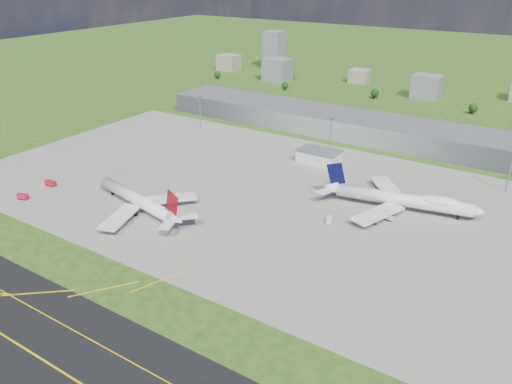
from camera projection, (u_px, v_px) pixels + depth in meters
The scene contains 24 objects.
ground at pixel (337, 139), 368.52m from camera, with size 1400.00×1400.00×0.00m, color #2B4816.
taxiway at pixel (18, 345), 170.03m from camera, with size 1400.00×60.00×0.06m, color black.
apron at pixel (271, 195), 279.61m from camera, with size 360.00×190.00×0.08m, color gray.
terminal at pixel (346, 124), 376.84m from camera, with size 300.00×42.00×15.00m, color gray.
ops_building at pixel (319, 157), 323.76m from camera, with size 26.00×16.00×8.00m, color silver.
mast_west at pixel (200, 107), 383.63m from camera, with size 3.50×2.00×25.90m.
mast_center at pixel (330, 130), 329.48m from camera, with size 3.50×2.00×25.90m.
mast_east at pixel (512, 163), 275.32m from camera, with size 3.50×2.00×25.90m.
airliner_red_twin at pixel (139, 201), 259.98m from camera, with size 75.66×58.12×20.92m.
airliner_blue_quad at pixel (403, 200), 260.02m from camera, with size 83.14×64.43×21.81m.
fire_truck at pixel (51, 183), 290.49m from camera, with size 7.32×3.35×3.19m.
crash_tender at pixel (23, 197), 273.97m from camera, with size 6.52×4.20×3.16m.
tug_yellow at pixel (179, 197), 275.38m from camera, with size 3.69×3.59×1.66m.
van_white_near at pixel (329, 220), 249.34m from camera, with size 4.43×6.19×2.84m.
van_white_far at pixel (389, 218), 251.64m from camera, with size 4.44×2.19×2.32m.
bldg_far_w at pixel (229, 62), 602.84m from camera, with size 24.00×20.00×18.00m, color gray.
bldg_w at pixel (277, 70), 546.94m from camera, with size 28.00×22.00×24.00m, color slate.
bldg_cw at pixel (360, 76), 540.18m from camera, with size 20.00×18.00×14.00m, color gray.
bldg_c at pixel (427, 87), 476.22m from camera, with size 26.00×20.00×22.00m, color slate.
bldg_tall_w at pixel (274, 50), 608.25m from camera, with size 22.00×20.00×44.00m, color slate.
tree_far_w at pixel (217, 74), 556.42m from camera, with size 7.20×7.20×8.80m.
tree_w at pixel (285, 85), 508.43m from camera, with size 6.75×6.75×8.25m.
tree_c at pixel (375, 93), 475.17m from camera, with size 8.10×8.10×9.90m.
tree_e at pixel (473, 108), 427.18m from camera, with size 7.65×7.65×9.35m.
Camera 1 is at (140.08, -177.49, 118.51)m, focal length 35.00 mm.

